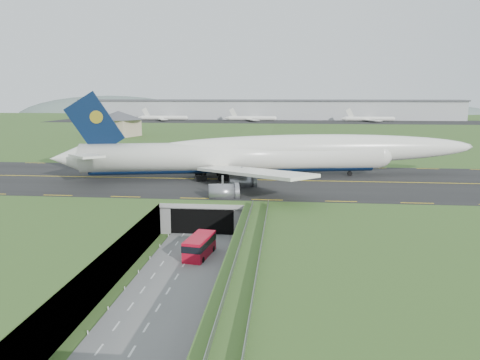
# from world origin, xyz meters

# --- Properties ---
(ground) EXTENTS (900.00, 900.00, 0.00)m
(ground) POSITION_xyz_m (0.00, 0.00, 0.00)
(ground) COLOR #314F1F
(ground) RESTS_ON ground
(airfield_deck) EXTENTS (800.00, 800.00, 6.00)m
(airfield_deck) POSITION_xyz_m (0.00, 0.00, 3.00)
(airfield_deck) COLOR gray
(airfield_deck) RESTS_ON ground
(trench_road) EXTENTS (12.00, 75.00, 0.20)m
(trench_road) POSITION_xyz_m (0.00, -7.50, 0.10)
(trench_road) COLOR slate
(trench_road) RESTS_ON ground
(taxiway) EXTENTS (800.00, 44.00, 0.18)m
(taxiway) POSITION_xyz_m (0.00, 33.00, 6.09)
(taxiway) COLOR black
(taxiway) RESTS_ON airfield_deck
(tunnel_portal) EXTENTS (17.00, 22.30, 6.00)m
(tunnel_portal) POSITION_xyz_m (0.00, 16.71, 3.33)
(tunnel_portal) COLOR gray
(tunnel_portal) RESTS_ON ground
(guideway) EXTENTS (3.00, 53.00, 7.05)m
(guideway) POSITION_xyz_m (11.00, -19.11, 5.32)
(guideway) COLOR #A8A8A3
(guideway) RESTS_ON ground
(jumbo_jet) EXTENTS (102.60, 63.70, 21.49)m
(jumbo_jet) POSITION_xyz_m (10.48, 36.41, 11.80)
(jumbo_jet) COLOR white
(jumbo_jet) RESTS_ON ground
(shuttle_tram) EXTENTS (4.35, 8.69, 3.37)m
(shuttle_tram) POSITION_xyz_m (1.70, -3.92, 1.85)
(shuttle_tram) COLOR #B70C22
(shuttle_tram) RESTS_ON ground
(service_building) EXTENTS (27.58, 27.58, 12.21)m
(service_building) POSITION_xyz_m (-63.94, 141.61, 13.23)
(service_building) COLOR #C5AC8E
(service_building) RESTS_ON ground
(cargo_terminal) EXTENTS (320.00, 67.00, 15.60)m
(cargo_terminal) POSITION_xyz_m (-0.04, 299.41, 13.96)
(cargo_terminal) COLOR #B2B2B2
(cargo_terminal) RESTS_ON ground
(distant_hills) EXTENTS (700.00, 91.00, 60.00)m
(distant_hills) POSITION_xyz_m (64.38, 430.00, -4.00)
(distant_hills) COLOR #53635C
(distant_hills) RESTS_ON ground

